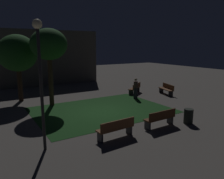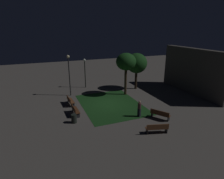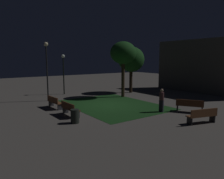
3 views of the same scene
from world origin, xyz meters
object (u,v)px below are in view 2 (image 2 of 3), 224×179
(bench_near_trees, at_px, (157,128))
(lamp_post_path_center, at_px, (85,68))
(bench_lawn_edge, at_px, (70,101))
(tree_back_right, at_px, (137,63))
(bench_front_left, at_px, (75,110))
(trash_bin, at_px, (74,119))
(tree_tall_center, at_px, (126,62))
(bench_front_right, at_px, (160,114))
(pedestrian, at_px, (139,108))
(lamp_post_near_wall, at_px, (69,69))

(bench_near_trees, height_order, lamp_post_path_center, lamp_post_path_center)
(bench_lawn_edge, xyz_separation_m, tree_back_right, (-2.43, 9.45, 3.04))
(bench_front_left, bearing_deg, trash_bin, -14.21)
(bench_near_trees, xyz_separation_m, tree_back_right, (-11.01, 4.06, 3.04))
(tree_tall_center, height_order, trash_bin, tree_tall_center)
(bench_front_left, distance_m, tree_tall_center, 8.68)
(tree_tall_center, bearing_deg, trash_bin, -55.75)
(bench_front_left, height_order, trash_bin, bench_front_left)
(bench_front_right, bearing_deg, lamp_post_path_center, -161.77)
(bench_near_trees, relative_size, bench_front_right, 1.05)
(tree_tall_center, bearing_deg, bench_front_right, 0.29)
(tree_back_right, bearing_deg, trash_bin, -55.66)
(lamp_post_path_center, bearing_deg, bench_lawn_edge, -29.30)
(bench_near_trees, relative_size, tree_tall_center, 0.36)
(bench_lawn_edge, bearing_deg, tree_back_right, 104.44)
(bench_lawn_edge, height_order, pedestrian, pedestrian)
(bench_front_right, distance_m, pedestrian, 1.96)
(tree_back_right, distance_m, tree_tall_center, 2.93)
(tree_back_right, relative_size, trash_bin, 6.14)
(bench_near_trees, relative_size, trash_bin, 2.34)
(lamp_post_path_center, bearing_deg, pedestrian, 12.56)
(lamp_post_near_wall, height_order, pedestrian, lamp_post_near_wall)
(bench_lawn_edge, height_order, bench_front_left, same)
(bench_front_right, bearing_deg, tree_tall_center, -179.71)
(bench_front_left, xyz_separation_m, tree_back_right, (-5.11, 9.45, 3.04))
(tree_back_right, bearing_deg, bench_lawn_edge, -75.56)
(bench_lawn_edge, distance_m, lamp_post_near_wall, 4.21)
(bench_front_right, bearing_deg, trash_bin, -106.51)
(tree_tall_center, xyz_separation_m, lamp_post_path_center, (-4.78, -3.95, -1.31))
(bench_front_left, xyz_separation_m, lamp_post_path_center, (-8.26, 3.13, 2.32))
(tree_back_right, bearing_deg, bench_front_right, -14.56)
(bench_near_trees, xyz_separation_m, tree_tall_center, (-9.38, 1.69, 3.63))
(bench_front_left, xyz_separation_m, trash_bin, (1.62, -0.41, -0.08))
(tree_back_right, xyz_separation_m, pedestrian, (7.81, -3.88, -2.68))
(tree_back_right, height_order, trash_bin, tree_back_right)
(lamp_post_near_wall, bearing_deg, bench_near_trees, 22.56)
(bench_front_right, relative_size, tree_tall_center, 0.34)
(bench_front_right, distance_m, lamp_post_path_center, 12.96)
(pedestrian, bearing_deg, bench_front_left, -115.88)
(bench_front_left, distance_m, lamp_post_near_wall, 6.41)
(lamp_post_near_wall, xyz_separation_m, trash_bin, (7.32, -0.98, -2.97))
(lamp_post_near_wall, distance_m, lamp_post_path_center, 3.67)
(bench_near_trees, relative_size, tree_back_right, 0.38)
(tree_tall_center, relative_size, lamp_post_path_center, 1.29)
(tree_back_right, height_order, lamp_post_path_center, tree_back_right)
(bench_front_left, relative_size, lamp_post_near_wall, 0.36)
(bench_front_left, xyz_separation_m, bench_front_right, (3.85, 7.12, 0.00))
(tree_tall_center, distance_m, trash_bin, 9.80)
(pedestrian, bearing_deg, trash_bin, -100.23)
(tree_back_right, bearing_deg, lamp_post_near_wall, -93.76)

